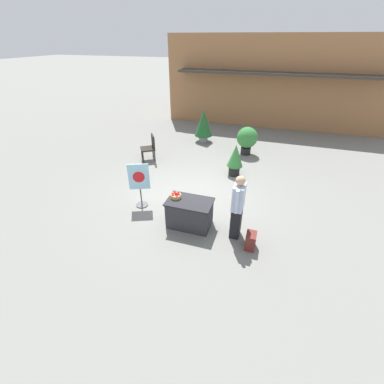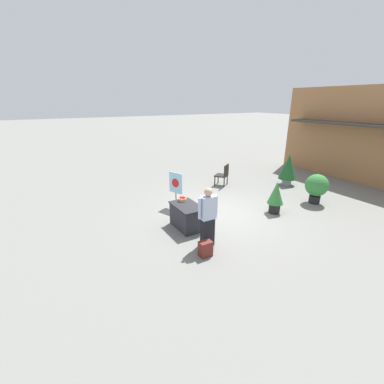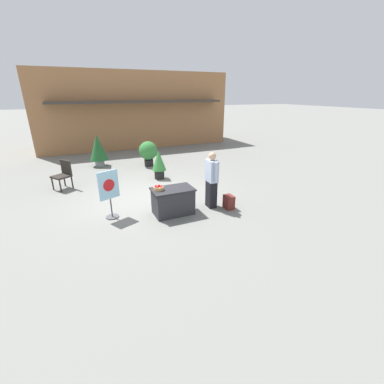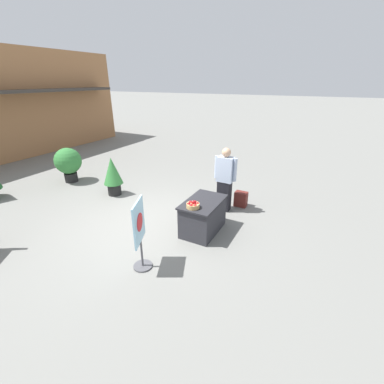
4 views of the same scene
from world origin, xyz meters
TOP-DOWN VIEW (x-y plane):
  - ground_plane at (0.00, 0.00)m, footprint 120.00×120.00m
  - storefront_building at (1.85, 10.08)m, footprint 11.86×4.68m
  - display_table at (0.38, -1.46)m, footprint 1.19×0.75m
  - apple_basket at (-0.01, -1.41)m, footprint 0.28×0.28m
  - person_visitor at (1.62, -1.49)m, footprint 0.27×0.61m
  - backpack at (2.05, -1.84)m, footprint 0.24×0.34m
  - poster_board at (-1.30, -1.00)m, footprint 0.56×0.36m
  - patio_chair at (-2.53, 2.17)m, footprint 0.76×0.76m
  - potted_plant_near_right at (1.00, 1.86)m, footprint 0.57×0.57m
  - potted_plant_far_left at (1.13, 3.99)m, footprint 0.88×0.88m
  - potted_plant_near_left at (-1.05, 4.91)m, footprint 0.84×0.84m

SIDE VIEW (x-z plane):
  - ground_plane at x=0.00m, z-range 0.00..0.00m
  - backpack at x=2.05m, z-range 0.00..0.42m
  - display_table at x=0.38m, z-range 0.00..0.78m
  - patio_chair at x=-2.53m, z-range 0.06..1.10m
  - potted_plant_near_right at x=1.00m, z-range 0.08..1.25m
  - potted_plant_far_left at x=1.13m, z-range 0.11..1.30m
  - poster_board at x=-1.30m, z-range 0.07..1.44m
  - apple_basket at x=-0.01m, z-range 0.76..0.92m
  - potted_plant_near_left at x=-1.05m, z-range 0.11..1.62m
  - person_visitor at x=1.62m, z-range 0.02..1.74m
  - storefront_building at x=1.85m, z-range 0.00..4.58m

